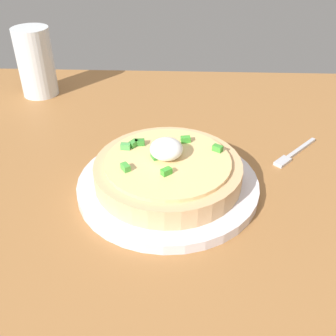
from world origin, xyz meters
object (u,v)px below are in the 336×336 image
Objects in this scene: plate at (168,185)px; fork at (293,154)px; pizza at (168,170)px; cup_near at (37,66)px.

plate reaches higher than fork.
pizza is 1.50× the size of cup_near.
pizza is 20.80cm from fork.
fork is at bearing -24.93° from cup_near.
pizza is at bearing -21.34° from fork.
pizza is 2.30× the size of fork.
plate is at bearing -63.62° from pizza.
cup_near reaches higher than plate.
plate is 20.61cm from fork.
cup_near is (-26.36, 29.83, 4.92)cm from plate.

